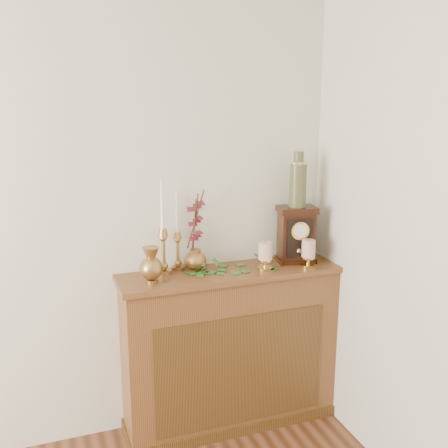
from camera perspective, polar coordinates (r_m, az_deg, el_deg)
name	(u,v)px	position (r m, az deg, el deg)	size (l,w,h in m)	color
console_shelf	(231,353)	(3.06, 0.76, -13.84)	(1.24, 0.34, 0.93)	brown
candlestick_left	(163,244)	(2.78, -6.64, -2.12)	(0.09, 0.09, 0.51)	#AE8545
candlestick_center	(178,245)	(2.85, -5.07, -2.24)	(0.07, 0.07, 0.44)	#AE8545
bud_vase	(151,266)	(2.66, -7.92, -4.53)	(0.12, 0.12, 0.19)	#AE8545
ginger_jar	(195,233)	(2.84, -3.12, -1.00)	(0.18, 0.20, 0.45)	#AE8545
pillar_candle_left	(265,254)	(2.86, 4.51, -3.31)	(0.09, 0.09, 0.17)	gold
pillar_candle_right	(308,252)	(2.94, 9.17, -3.02)	(0.08, 0.08, 0.16)	gold
ivy_garland	(229,268)	(2.87, 0.50, -4.76)	(0.47, 0.20, 0.08)	#336827
mantel_clock	(296,235)	(3.00, 7.87, -1.18)	(0.24, 0.18, 0.32)	black
ceramic_vase	(298,182)	(2.94, 8.04, 4.51)	(0.10, 0.10, 0.31)	#1C382C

